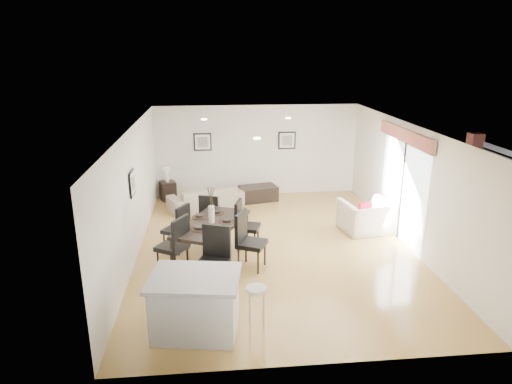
{
  "coord_description": "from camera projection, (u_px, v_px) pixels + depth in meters",
  "views": [
    {
      "loc": [
        -1.34,
        -9.29,
        4.24
      ],
      "look_at": [
        -0.38,
        0.4,
        1.19
      ],
      "focal_mm": 32.0,
      "sensor_mm": 36.0,
      "label": 1
    }
  ],
  "objects": [
    {
      "name": "armchair",
      "position": [
        367.0,
        217.0,
        10.99
      ],
      "size": [
        1.35,
        1.23,
        0.76
      ],
      "primitive_type": "imported",
      "rotation": [
        0.0,
        0.0,
        3.33
      ],
      "color": "beige",
      "rests_on": "ground"
    },
    {
      "name": "sofa",
      "position": [
        206.0,
        197.0,
        12.71
      ],
      "size": [
        2.2,
        1.55,
        0.6
      ],
      "primitive_type": "imported",
      "rotation": [
        0.0,
        0.0,
        3.55
      ],
      "color": "#A29A83",
      "rests_on": "ground"
    },
    {
      "name": "table_lamp",
      "position": [
        167.0,
        173.0,
        13.19
      ],
      "size": [
        0.22,
        0.22,
        0.42
      ],
      "color": "white",
      "rests_on": "side_table"
    },
    {
      "name": "ceiling",
      "position": [
        276.0,
        128.0,
        9.41
      ],
      "size": [
        6.0,
        8.0,
        0.02
      ],
      "primitive_type": "cube",
      "color": "white",
      "rests_on": "wall_back"
    },
    {
      "name": "wall_right",
      "position": [
        410.0,
        186.0,
        10.09
      ],
      "size": [
        0.04,
        8.0,
        2.7
      ],
      "primitive_type": "cube",
      "color": "white",
      "rests_on": "ground"
    },
    {
      "name": "framed_print_back_left",
      "position": [
        203.0,
        142.0,
        13.34
      ],
      "size": [
        0.52,
        0.04,
        0.52
      ],
      "color": "black",
      "rests_on": "wall_back"
    },
    {
      "name": "bar_stool",
      "position": [
        256.0,
        293.0,
        7.1
      ],
      "size": [
        0.32,
        0.32,
        0.71
      ],
      "color": "white",
      "rests_on": "ground"
    },
    {
      "name": "side_table",
      "position": [
        168.0,
        191.0,
        13.35
      ],
      "size": [
        0.54,
        0.54,
        0.55
      ],
      "primitive_type": "cube",
      "rotation": [
        0.0,
        0.0,
        0.37
      ],
      "color": "black",
      "rests_on": "ground"
    },
    {
      "name": "ground",
      "position": [
        275.0,
        247.0,
        10.21
      ],
      "size": [
        8.0,
        8.0,
        0.0
      ],
      "primitive_type": "plane",
      "color": "#B18648",
      "rests_on": "ground"
    },
    {
      "name": "dining_chair_efar",
      "position": [
        244.0,
        222.0,
        10.04
      ],
      "size": [
        0.61,
        0.61,
        1.09
      ],
      "rotation": [
        0.0,
        0.0,
        1.28
      ],
      "color": "black",
      "rests_on": "ground"
    },
    {
      "name": "coffee_table",
      "position": [
        258.0,
        193.0,
        13.35
      ],
      "size": [
        1.18,
        0.87,
        0.43
      ],
      "primitive_type": "cube",
      "rotation": [
        0.0,
        0.0,
        0.23
      ],
      "color": "black",
      "rests_on": "ground"
    },
    {
      "name": "courtyard_plant_b",
      "position": [
        483.0,
        203.0,
        12.2
      ],
      "size": [
        0.44,
        0.44,
        0.63
      ],
      "primitive_type": "imported",
      "rotation": [
        0.0,
        0.0,
        0.3
      ],
      "color": "#3B5725",
      "rests_on": "ground"
    },
    {
      "name": "kitchen_island",
      "position": [
        196.0,
        304.0,
        7.05
      ],
      "size": [
        1.51,
        1.24,
        0.96
      ],
      "rotation": [
        0.0,
        0.0,
        -0.15
      ],
      "color": "white",
      "rests_on": "ground"
    },
    {
      "name": "dining_chair_wnear",
      "position": [
        176.0,
        242.0,
        8.89
      ],
      "size": [
        0.72,
        0.72,
        1.18
      ],
      "rotation": [
        0.0,
        0.0,
        -2.12
      ],
      "color": "black",
      "rests_on": "ground"
    },
    {
      "name": "dining_chair_wfar",
      "position": [
        179.0,
        226.0,
        9.85
      ],
      "size": [
        0.66,
        0.66,
        1.07
      ],
      "rotation": [
        0.0,
        0.0,
        -2.1
      ],
      "color": "black",
      "rests_on": "ground"
    },
    {
      "name": "framed_print_back_right",
      "position": [
        287.0,
        140.0,
        13.57
      ],
      "size": [
        0.52,
        0.04,
        0.52
      ],
      "color": "black",
      "rests_on": "wall_back"
    },
    {
      "name": "sliding_door",
      "position": [
        403.0,
        169.0,
        10.28
      ],
      "size": [
        0.12,
        2.7,
        2.57
      ],
      "color": "white",
      "rests_on": "wall_right"
    },
    {
      "name": "wall_back",
      "position": [
        257.0,
        151.0,
        13.61
      ],
      "size": [
        6.0,
        0.04,
        2.7
      ],
      "primitive_type": "cube",
      "color": "white",
      "rests_on": "ground"
    },
    {
      "name": "dining_chair_head",
      "position": [
        214.0,
        254.0,
        8.32
      ],
      "size": [
        0.69,
        0.69,
        1.19
      ],
      "rotation": [
        0.0,
        0.0,
        -0.37
      ],
      "color": "black",
      "rests_on": "ground"
    },
    {
      "name": "dining_chair_enear",
      "position": [
        247.0,
        237.0,
        9.11
      ],
      "size": [
        0.7,
        0.7,
        1.17
      ],
      "rotation": [
        0.0,
        0.0,
        1.13
      ],
      "color": "black",
      "rests_on": "ground"
    },
    {
      "name": "wall_left",
      "position": [
        133.0,
        194.0,
        9.53
      ],
      "size": [
        0.04,
        8.0,
        2.7
      ],
      "primitive_type": "cube",
      "color": "white",
      "rests_on": "ground"
    },
    {
      "name": "framed_print_left_wall",
      "position": [
        132.0,
        183.0,
        9.25
      ],
      "size": [
        0.04,
        0.52,
        0.52
      ],
      "rotation": [
        0.0,
        0.0,
        1.57
      ],
      "color": "black",
      "rests_on": "wall_left"
    },
    {
      "name": "vase",
      "position": [
        211.0,
        209.0,
        9.33
      ],
      "size": [
        0.92,
        1.45,
        0.76
      ],
      "color": "white",
      "rests_on": "dining_table"
    },
    {
      "name": "dining_table",
      "position": [
        212.0,
        226.0,
        9.45
      ],
      "size": [
        1.72,
        2.2,
        0.82
      ],
      "rotation": [
        0.0,
        0.0,
        -0.43
      ],
      "color": "black",
      "rests_on": "ground"
    },
    {
      "name": "dining_chair_foot",
      "position": [
        210.0,
        213.0,
        10.66
      ],
      "size": [
        0.59,
        0.59,
        1.04
      ],
      "rotation": [
        0.0,
        0.0,
        2.81
      ],
      "color": "black",
      "rests_on": "ground"
    },
    {
      "name": "wall_front",
      "position": [
        317.0,
        279.0,
        6.01
      ],
      "size": [
        6.0,
        0.04,
        2.7
      ],
      "primitive_type": "cube",
      "color": "white",
      "rests_on": "ground"
    },
    {
      "name": "cushion",
      "position": [
        365.0,
        209.0,
        10.81
      ],
      "size": [
        0.37,
        0.24,
        0.35
      ],
      "primitive_type": "cube",
      "rotation": [
        0.0,
        0.0,
        3.56
      ],
      "color": "maroon",
      "rests_on": "armchair"
    }
  ]
}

